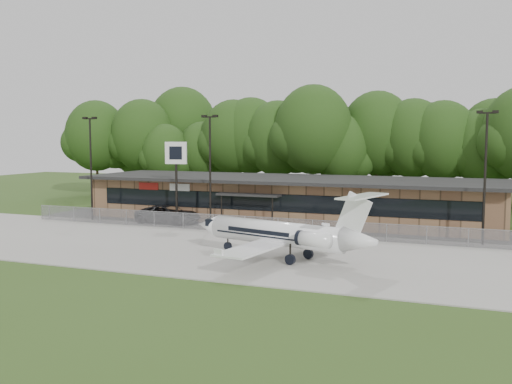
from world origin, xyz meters
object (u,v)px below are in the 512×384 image
at_px(terminal, 288,198).
at_px(suv, 168,215).
at_px(business_jet, 283,235).
at_px(pole_sign, 176,162).

bearing_deg(terminal, suv, -147.19).
bearing_deg(business_jet, pole_sign, 157.63).
bearing_deg(suv, terminal, -54.37).
height_order(business_jet, suv, business_jet).
distance_m(suv, pole_sign, 5.32).
distance_m(terminal, business_jet, 18.86).
height_order(suv, pole_sign, pole_sign).
bearing_deg(terminal, business_jet, -72.96).
height_order(terminal, business_jet, business_jet).
relative_size(terminal, suv, 6.44).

